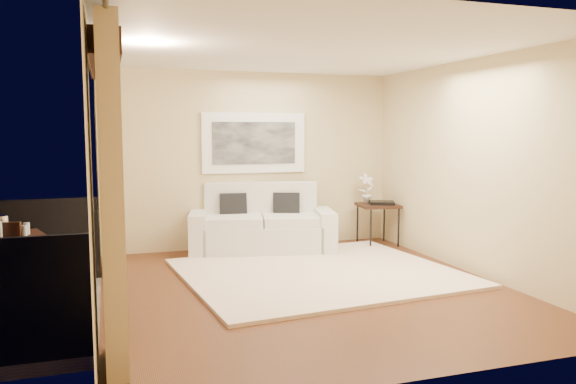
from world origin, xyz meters
TOP-DOWN VIEW (x-y plane):
  - floor at (0.00, 0.00)m, footprint 5.00×5.00m
  - room_shell at (-2.13, 0.00)m, footprint 5.00×6.40m
  - curtains at (-2.11, 0.00)m, footprint 0.16×4.80m
  - artwork at (0.04, 2.46)m, footprint 1.62×0.07m
  - rug at (0.37, 0.56)m, footprint 3.55×3.17m
  - sofa at (0.05, 2.09)m, footprint 2.26×1.33m
  - side_table at (1.93, 2.00)m, footprint 0.67×0.67m
  - tray at (1.97, 1.95)m, footprint 0.46×0.40m
  - orchid at (1.81, 2.17)m, footprint 0.25×0.17m
  - bistro_table at (-3.09, 0.25)m, footprint 0.80×0.80m
  - balcony_chair_far at (-3.14, 0.22)m, footprint 0.46×0.46m
  - candle at (-3.05, 0.40)m, footprint 0.06×0.06m
  - vase at (-3.14, 0.07)m, footprint 0.04×0.04m
  - glass_a at (-2.94, 0.13)m, footprint 0.06×0.06m
  - glass_b at (-2.94, 0.29)m, footprint 0.06×0.06m

SIDE VIEW (x-z plane):
  - floor at x=0.00m, z-range 0.00..0.00m
  - rug at x=0.37m, z-range 0.00..0.04m
  - sofa at x=0.05m, z-range -0.15..0.87m
  - balcony_chair_far at x=-3.14m, z-range 0.07..0.98m
  - side_table at x=1.93m, z-range 0.27..0.92m
  - bistro_table at x=-3.09m, z-range 0.29..1.05m
  - tray at x=1.97m, z-range 0.65..0.70m
  - candle at x=-3.05m, z-range 0.75..0.82m
  - glass_a at x=-2.94m, z-range 0.75..0.87m
  - glass_b at x=-2.94m, z-range 0.75..0.87m
  - vase at x=-3.14m, z-range 0.75..0.93m
  - orchid at x=1.81m, z-range 0.65..1.13m
  - curtains at x=-2.11m, z-range 0.02..2.66m
  - artwork at x=0.04m, z-range 1.16..2.08m
  - room_shell at x=-2.13m, z-range 0.02..5.02m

